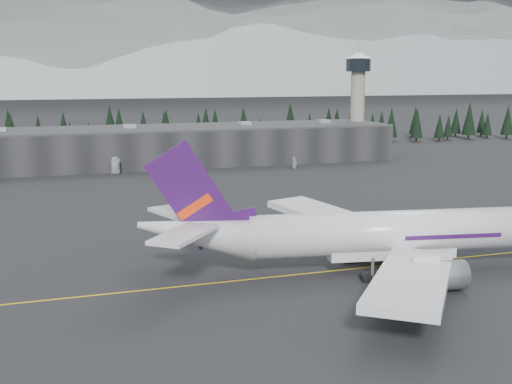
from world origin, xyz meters
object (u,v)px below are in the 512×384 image
object	(u,v)px
control_tower	(358,92)
jet_main	(372,234)
gse_vehicle_b	(294,166)
terminal	(160,146)
gse_vehicle_a	(115,172)

from	to	relation	value
control_tower	jet_main	xyz separation A→B (m)	(-63.72, -131.67, -17.47)
jet_main	gse_vehicle_b	bearing A→B (deg)	84.32
control_tower	jet_main	bearing A→B (deg)	-115.83
terminal	gse_vehicle_a	bearing A→B (deg)	-133.40
terminal	gse_vehicle_b	xyz separation A→B (m)	(39.55, -23.42, -5.61)
gse_vehicle_a	gse_vehicle_b	distance (m)	56.66
terminal	jet_main	xyz separation A→B (m)	(11.28, -128.67, -0.36)
control_tower	jet_main	distance (m)	147.31
terminal	jet_main	bearing A→B (deg)	-84.99
control_tower	gse_vehicle_b	distance (m)	49.70
control_tower	terminal	bearing A→B (deg)	-177.71
jet_main	gse_vehicle_a	distance (m)	114.50
gse_vehicle_b	control_tower	bearing A→B (deg)	126.35
gse_vehicle_a	gse_vehicle_b	xyz separation A→B (m)	(56.38, -5.63, -0.06)
jet_main	gse_vehicle_b	size ratio (longest dim) A/B	17.50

